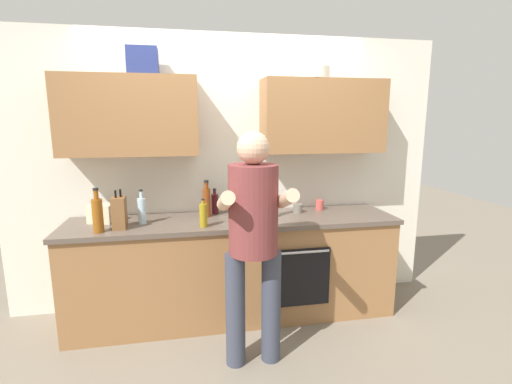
{
  "coord_description": "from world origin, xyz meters",
  "views": [
    {
      "loc": [
        -0.4,
        -3.1,
        1.74
      ],
      "look_at": [
        0.17,
        -0.1,
        1.15
      ],
      "focal_mm": 26.1,
      "sensor_mm": 36.0,
      "label": 1
    }
  ],
  "objects_px": {
    "bottle_soda": "(236,201)",
    "grocery_bag_rice": "(102,213)",
    "bottle_syrup": "(98,214)",
    "cup_ceramic": "(320,205)",
    "cup_coffee": "(262,208)",
    "bottle_wine": "(215,203)",
    "cup_stoneware": "(298,208)",
    "bottle_oil": "(203,215)",
    "bottle_water": "(142,210)",
    "bottle_soy": "(273,203)",
    "bottle_vinegar": "(207,201)",
    "knife_block": "(119,213)",
    "person_standing": "(253,232)"
  },
  "relations": [
    {
      "from": "bottle_vinegar",
      "to": "cup_coffee",
      "type": "distance_m",
      "value": 0.51
    },
    {
      "from": "bottle_vinegar",
      "to": "bottle_soda",
      "type": "relative_size",
      "value": 0.96
    },
    {
      "from": "cup_stoneware",
      "to": "grocery_bag_rice",
      "type": "distance_m",
      "value": 1.71
    },
    {
      "from": "bottle_soda",
      "to": "grocery_bag_rice",
      "type": "bearing_deg",
      "value": 179.3
    },
    {
      "from": "bottle_vinegar",
      "to": "cup_ceramic",
      "type": "relative_size",
      "value": 3.5
    },
    {
      "from": "grocery_bag_rice",
      "to": "bottle_water",
      "type": "bearing_deg",
      "value": -17.45
    },
    {
      "from": "bottle_vinegar",
      "to": "bottle_soda",
      "type": "height_order",
      "value": "bottle_soda"
    },
    {
      "from": "grocery_bag_rice",
      "to": "knife_block",
      "type": "bearing_deg",
      "value": -50.54
    },
    {
      "from": "bottle_water",
      "to": "cup_ceramic",
      "type": "xyz_separation_m",
      "value": [
        1.61,
        0.19,
        -0.07
      ]
    },
    {
      "from": "bottle_vinegar",
      "to": "grocery_bag_rice",
      "type": "xyz_separation_m",
      "value": [
        -0.88,
        -0.02,
        -0.06
      ]
    },
    {
      "from": "grocery_bag_rice",
      "to": "cup_ceramic",
      "type": "bearing_deg",
      "value": 2.6
    },
    {
      "from": "person_standing",
      "to": "bottle_syrup",
      "type": "distance_m",
      "value": 1.21
    },
    {
      "from": "bottle_wine",
      "to": "bottle_soy",
      "type": "relative_size",
      "value": 0.78
    },
    {
      "from": "bottle_wine",
      "to": "bottle_soda",
      "type": "distance_m",
      "value": 0.23
    },
    {
      "from": "cup_ceramic",
      "to": "cup_coffee",
      "type": "xyz_separation_m",
      "value": [
        -0.57,
        -0.06,
        0.01
      ]
    },
    {
      "from": "bottle_syrup",
      "to": "bottle_water",
      "type": "relative_size",
      "value": 1.2
    },
    {
      "from": "bottle_wine",
      "to": "bottle_oil",
      "type": "height_order",
      "value": "bottle_wine"
    },
    {
      "from": "cup_ceramic",
      "to": "grocery_bag_rice",
      "type": "xyz_separation_m",
      "value": [
        -1.95,
        -0.09,
        0.03
      ]
    },
    {
      "from": "cup_ceramic",
      "to": "cup_coffee",
      "type": "distance_m",
      "value": 0.58
    },
    {
      "from": "bottle_water",
      "to": "cup_coffee",
      "type": "distance_m",
      "value": 1.05
    },
    {
      "from": "person_standing",
      "to": "knife_block",
      "type": "distance_m",
      "value": 1.12
    },
    {
      "from": "bottle_soda",
      "to": "bottle_soy",
      "type": "xyz_separation_m",
      "value": [
        0.32,
        -0.08,
        -0.01
      ]
    },
    {
      "from": "bottle_water",
      "to": "bottle_vinegar",
      "type": "bearing_deg",
      "value": 13.3
    },
    {
      "from": "bottle_soda",
      "to": "cup_coffee",
      "type": "distance_m",
      "value": 0.26
    },
    {
      "from": "bottle_soy",
      "to": "bottle_water",
      "type": "distance_m",
      "value": 1.11
    },
    {
      "from": "person_standing",
      "to": "cup_stoneware",
      "type": "xyz_separation_m",
      "value": [
        0.56,
        0.8,
        -0.05
      ]
    },
    {
      "from": "bottle_soy",
      "to": "cup_stoneware",
      "type": "distance_m",
      "value": 0.29
    },
    {
      "from": "bottle_oil",
      "to": "bottle_water",
      "type": "distance_m",
      "value": 0.53
    },
    {
      "from": "bottle_vinegar",
      "to": "bottle_syrup",
      "type": "distance_m",
      "value": 0.9
    },
    {
      "from": "bottle_syrup",
      "to": "cup_ceramic",
      "type": "height_order",
      "value": "bottle_syrup"
    },
    {
      "from": "bottle_water",
      "to": "cup_coffee",
      "type": "bearing_deg",
      "value": 7.27
    },
    {
      "from": "bottle_water",
      "to": "bottle_wine",
      "type": "bearing_deg",
      "value": 20.19
    },
    {
      "from": "bottle_syrup",
      "to": "bottle_wine",
      "type": "bearing_deg",
      "value": 24.4
    },
    {
      "from": "bottle_wine",
      "to": "bottle_water",
      "type": "height_order",
      "value": "bottle_water"
    },
    {
      "from": "bottle_wine",
      "to": "bottle_soy",
      "type": "bearing_deg",
      "value": -23.5
    },
    {
      "from": "bottle_soda",
      "to": "knife_block",
      "type": "distance_m",
      "value": 0.97
    },
    {
      "from": "bottle_syrup",
      "to": "cup_ceramic",
      "type": "distance_m",
      "value": 1.95
    },
    {
      "from": "person_standing",
      "to": "cup_stoneware",
      "type": "relative_size",
      "value": 19.58
    },
    {
      "from": "cup_stoneware",
      "to": "grocery_bag_rice",
      "type": "height_order",
      "value": "grocery_bag_rice"
    },
    {
      "from": "person_standing",
      "to": "bottle_syrup",
      "type": "bearing_deg",
      "value": 155.98
    },
    {
      "from": "bottle_soda",
      "to": "cup_ceramic",
      "type": "bearing_deg",
      "value": 7.14
    },
    {
      "from": "bottle_soda",
      "to": "bottle_soy",
      "type": "bearing_deg",
      "value": -14.53
    },
    {
      "from": "cup_coffee",
      "to": "grocery_bag_rice",
      "type": "height_order",
      "value": "grocery_bag_rice"
    },
    {
      "from": "bottle_soda",
      "to": "cup_coffee",
      "type": "bearing_deg",
      "value": 9.29
    },
    {
      "from": "person_standing",
      "to": "knife_block",
      "type": "height_order",
      "value": "person_standing"
    },
    {
      "from": "person_standing",
      "to": "bottle_vinegar",
      "type": "height_order",
      "value": "person_standing"
    },
    {
      "from": "cup_stoneware",
      "to": "bottle_syrup",
      "type": "bearing_deg",
      "value": -169.62
    },
    {
      "from": "cup_stoneware",
      "to": "knife_block",
      "type": "relative_size",
      "value": 0.27
    },
    {
      "from": "bottle_soy",
      "to": "grocery_bag_rice",
      "type": "distance_m",
      "value": 1.45
    },
    {
      "from": "bottle_wine",
      "to": "cup_ceramic",
      "type": "distance_m",
      "value": 1.0
    }
  ]
}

